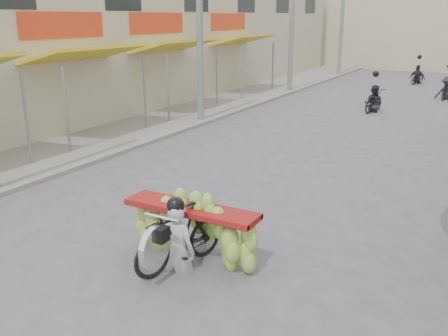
# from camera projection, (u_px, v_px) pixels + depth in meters

# --- Properties ---
(ground) EXTENTS (120.00, 120.00, 0.00)m
(ground) POSITION_uv_depth(u_px,v_px,m) (73.00, 331.00, 6.40)
(ground) COLOR #5B5A60
(ground) RESTS_ON ground
(sidewalk_left) EXTENTS (4.00, 60.00, 0.12)m
(sidewalk_left) POSITION_uv_depth(u_px,v_px,m) (205.00, 105.00, 22.18)
(sidewalk_left) COLOR gray
(sidewalk_left) RESTS_ON ground
(shophouse_row_left) EXTENTS (9.77, 40.00, 6.00)m
(shophouse_row_left) POSITION_uv_depth(u_px,v_px,m) (100.00, 36.00, 22.76)
(shophouse_row_left) COLOR #BBB494
(shophouse_row_left) RESTS_ON ground
(far_building) EXTENTS (20.00, 6.00, 7.00)m
(far_building) POSITION_uv_depth(u_px,v_px,m) (443.00, 21.00, 37.21)
(far_building) COLOR #BBB494
(far_building) RESTS_ON ground
(utility_pole_mid) EXTENTS (0.60, 0.24, 8.00)m
(utility_pole_mid) POSITION_uv_depth(u_px,v_px,m) (199.00, 11.00, 17.77)
(utility_pole_mid) COLOR slate
(utility_pole_mid) RESTS_ON ground
(utility_pole_far) EXTENTS (0.60, 0.24, 8.00)m
(utility_pole_far) POSITION_uv_depth(u_px,v_px,m) (292.00, 13.00, 25.31)
(utility_pole_far) COLOR slate
(utility_pole_far) RESTS_ON ground
(utility_pole_back) EXTENTS (0.60, 0.24, 8.00)m
(utility_pole_back) POSITION_uv_depth(u_px,v_px,m) (342.00, 13.00, 32.85)
(utility_pole_back) COLOR slate
(utility_pole_back) RESTS_ON ground
(banana_motorbike) EXTENTS (2.31, 1.91, 2.04)m
(banana_motorbike) POSITION_uv_depth(u_px,v_px,m) (184.00, 225.00, 7.95)
(banana_motorbike) COLOR black
(banana_motorbike) RESTS_ON ground
(bg_motorbike_a) EXTENTS (0.85, 1.71, 1.95)m
(bg_motorbike_a) POSITION_uv_depth(u_px,v_px,m) (374.00, 94.00, 20.84)
(bg_motorbike_a) COLOR black
(bg_motorbike_a) RESTS_ON ground
(bg_motorbike_b) EXTENTS (1.14, 1.63, 1.95)m
(bg_motorbike_b) POSITION_uv_depth(u_px,v_px,m) (448.00, 82.00, 23.81)
(bg_motorbike_b) COLOR black
(bg_motorbike_b) RESTS_ON ground
(bg_motorbike_c) EXTENTS (1.08, 1.51, 1.95)m
(bg_motorbike_c) POSITION_uv_depth(u_px,v_px,m) (418.00, 70.00, 29.27)
(bg_motorbike_c) COLOR black
(bg_motorbike_c) RESTS_ON ground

